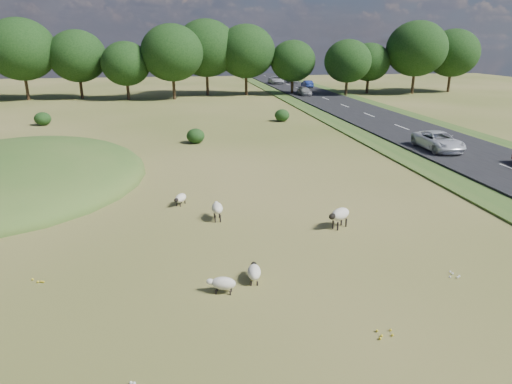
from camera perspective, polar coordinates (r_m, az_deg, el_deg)
ground at (r=38.57m, az=-6.99°, el=5.79°), size 160.00×160.00×0.00m
mound at (r=32.44m, az=-27.84°, el=1.39°), size 16.00×20.00×4.00m
road at (r=52.97m, az=14.79°, el=8.86°), size 8.00×150.00×0.25m
treeline at (r=73.09m, az=-9.61°, el=16.72°), size 96.28×14.66×11.70m
shrubs at (r=46.78m, az=-11.02°, el=8.61°), size 26.59×13.12×1.36m
sheep_0 at (r=24.43m, az=-9.44°, el=-0.77°), size 0.83×1.08×0.61m
sheep_1 at (r=15.98m, az=-4.21°, el=-11.30°), size 1.08×0.66×0.60m
sheep_2 at (r=22.10m, az=-4.89°, el=-2.03°), size 0.54×1.20×0.87m
sheep_3 at (r=16.63m, az=-0.24°, el=-9.92°), size 0.60×1.12×0.63m
sheep_4 at (r=21.41m, az=10.41°, el=-2.77°), size 1.34×1.09×0.96m
car_0 at (r=73.65m, az=6.09°, el=12.47°), size 1.59×3.94×1.34m
car_1 at (r=86.10m, az=6.42°, el=13.27°), size 1.37×3.92×1.29m
car_3 at (r=94.19m, az=2.54°, el=13.83°), size 2.38×5.16×1.43m
car_4 at (r=38.25m, az=21.82°, el=5.96°), size 2.32×5.02×1.40m
car_5 at (r=96.83m, az=4.57°, el=13.85°), size 1.70×4.18×1.21m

